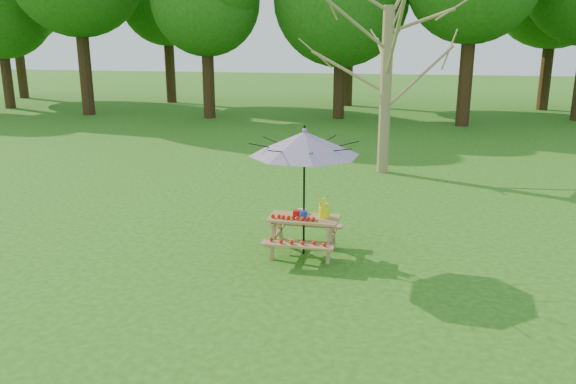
# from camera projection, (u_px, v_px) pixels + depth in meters

# --- Properties ---
(picnic_table) EXTENTS (1.20, 1.32, 0.67)m
(picnic_table) POSITION_uv_depth(u_px,v_px,m) (304.00, 236.00, 9.69)
(picnic_table) COLOR #936642
(picnic_table) RESTS_ON ground
(patio_umbrella) EXTENTS (2.36, 2.36, 2.25)m
(patio_umbrella) POSITION_uv_depth(u_px,v_px,m) (304.00, 143.00, 9.27)
(patio_umbrella) COLOR black
(patio_umbrella) RESTS_ON ground
(produce_bins) EXTENTS (0.27, 0.41, 0.13)m
(produce_bins) POSITION_uv_depth(u_px,v_px,m) (301.00, 213.00, 9.63)
(produce_bins) COLOR red
(produce_bins) RESTS_ON picnic_table
(tomatoes_row) EXTENTS (0.77, 0.13, 0.07)m
(tomatoes_row) POSITION_uv_depth(u_px,v_px,m) (293.00, 218.00, 9.46)
(tomatoes_row) COLOR red
(tomatoes_row) RESTS_ON picnic_table
(flower_bucket) EXTENTS (0.28, 0.25, 0.41)m
(flower_bucket) POSITION_uv_depth(u_px,v_px,m) (324.00, 205.00, 9.54)
(flower_bucket) COLOR #F9FF0D
(flower_bucket) RESTS_ON picnic_table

